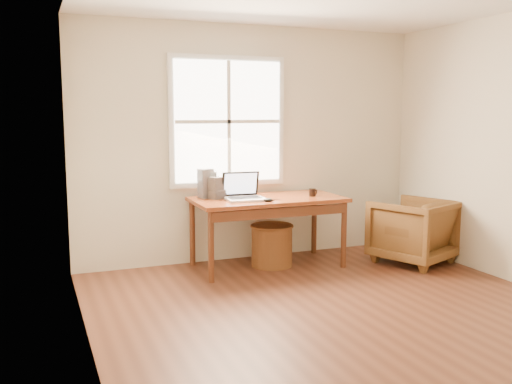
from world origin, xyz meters
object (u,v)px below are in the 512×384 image
at_px(coffee_mug, 312,192).
at_px(desk, 268,199).
at_px(laptop, 246,186).
at_px(cd_stack_a, 210,185).
at_px(armchair, 413,231).
at_px(wicker_stool, 272,246).

bearing_deg(coffee_mug, desk, 168.12).
bearing_deg(laptop, coffee_mug, 4.53).
bearing_deg(desk, cd_stack_a, 157.12).
xyz_separation_m(desk, laptop, (-0.28, -0.09, 0.17)).
distance_m(coffee_mug, cd_stack_a, 1.11).
xyz_separation_m(desk, armchair, (1.55, -0.45, -0.37)).
bearing_deg(cd_stack_a, armchair, -17.96).
height_order(wicker_stool, coffee_mug, coffee_mug).
xyz_separation_m(armchair, laptop, (-1.83, 0.36, 0.55)).
distance_m(desk, laptop, 0.34).
distance_m(armchair, laptop, 1.94).
bearing_deg(laptop, wicker_stool, 18.86).
height_order(coffee_mug, cd_stack_a, cd_stack_a).
relative_size(desk, wicker_stool, 3.65).
bearing_deg(desk, laptop, -161.93).
bearing_deg(desk, wicker_stool, 0.00).
bearing_deg(cd_stack_a, laptop, -49.21).
relative_size(desk, cd_stack_a, 5.78).
relative_size(armchair, cd_stack_a, 2.82).
distance_m(armchair, wicker_stool, 1.57).
height_order(desk, armchair, desk).
bearing_deg(wicker_stool, laptop, -164.56).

